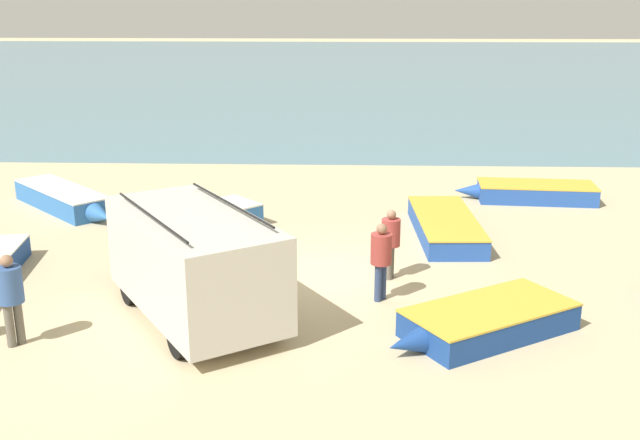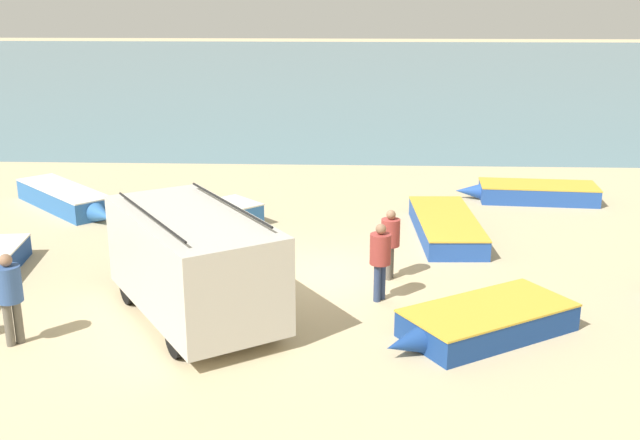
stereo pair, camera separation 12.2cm
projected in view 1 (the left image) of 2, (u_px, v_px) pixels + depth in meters
ground_plane at (329, 275)px, 17.71m from camera, size 200.00×200.00×0.00m
sea_water at (344, 68)px, 67.46m from camera, size 120.00×80.00×0.01m
parked_van at (194, 262)px, 15.07m from camera, size 4.35×5.12×2.34m
fishing_rowboat_0 at (444, 224)px, 20.72m from camera, size 1.75×5.31×0.55m
fishing_rowboat_1 at (199, 221)px, 20.85m from camera, size 3.51×3.39×0.65m
fishing_rowboat_2 at (485, 321)px, 14.58m from camera, size 4.01×3.17×0.56m
fishing_rowboat_4 at (65, 199)px, 23.05m from camera, size 4.30×4.24×0.65m
fishing_rowboat_6 at (532, 192)px, 24.09m from camera, size 4.51×1.78×0.56m
fisherman_1 at (10, 292)px, 13.89m from camera, size 0.48×0.48×1.81m
fisherman_2 at (381, 255)px, 16.00m from camera, size 0.46×0.46×1.73m
fisherman_3 at (391, 238)px, 17.26m from camera, size 0.44×0.44×1.66m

